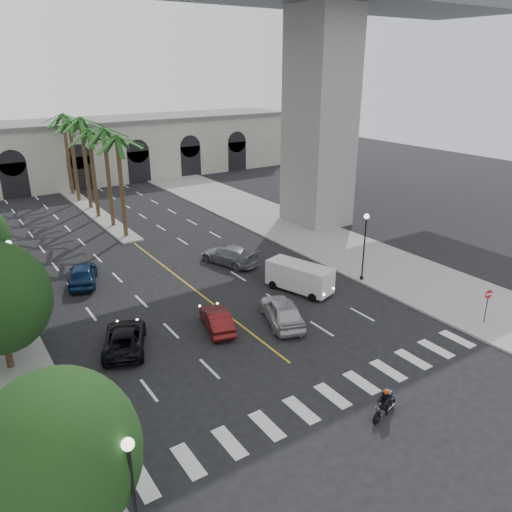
{
  "coord_description": "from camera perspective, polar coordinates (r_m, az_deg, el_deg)",
  "views": [
    {
      "loc": [
        -14.68,
        -16.71,
        15.46
      ],
      "look_at": [
        0.37,
        6.0,
        5.02
      ],
      "focal_mm": 35.0,
      "sensor_mm": 36.0,
      "label": 1
    }
  ],
  "objects": [
    {
      "name": "ground",
      "position": [
        27.09,
        6.56,
        -13.99
      ],
      "size": [
        140.0,
        140.0,
        0.0
      ],
      "primitive_type": "plane",
      "color": "black",
      "rests_on": "ground"
    },
    {
      "name": "car_e",
      "position": [
        39.68,
        -19.21,
        -1.93
      ],
      "size": [
        3.36,
        5.13,
        1.62
      ],
      "primitive_type": "imported",
      "rotation": [
        0.0,
        0.0,
        2.81
      ],
      "color": "#10274E",
      "rests_on": "ground"
    },
    {
      "name": "palm_a",
      "position": [
        47.49,
        -15.6,
        12.52
      ],
      "size": [
        3.2,
        3.2,
        10.3
      ],
      "color": "#47331E",
      "rests_on": "ground"
    },
    {
      "name": "pedestrian_a",
      "position": [
        23.24,
        -22.71,
        -19.36
      ],
      "size": [
        0.7,
        0.52,
        1.76
      ],
      "primitive_type": "imported",
      "rotation": [
        0.0,
        0.0,
        -0.17
      ],
      "color": "black",
      "rests_on": "sidewalk_left"
    },
    {
      "name": "car_a",
      "position": [
        31.96,
        2.99,
        -6.29
      ],
      "size": [
        3.52,
        5.29,
        1.67
      ],
      "primitive_type": "imported",
      "rotation": [
        0.0,
        0.0,
        2.8
      ],
      "color": "#AEAEB3",
      "rests_on": "ground"
    },
    {
      "name": "palm_d",
      "position": [
        58.9,
        -19.4,
        14.16
      ],
      "size": [
        3.2,
        3.2,
        10.9
      ],
      "color": "#47331E",
      "rests_on": "ground"
    },
    {
      "name": "car_c",
      "position": [
        30.24,
        -14.78,
        -9.07
      ],
      "size": [
        4.02,
        5.37,
        1.36
      ],
      "primitive_type": "imported",
      "rotation": [
        0.0,
        0.0,
        2.73
      ],
      "color": "black",
      "rests_on": "ground"
    },
    {
      "name": "car_d",
      "position": [
        41.33,
        -3.05,
        0.11
      ],
      "size": [
        3.72,
        5.69,
        1.53
      ],
      "primitive_type": "imported",
      "rotation": [
        0.0,
        0.0,
        3.46
      ],
      "color": "slate",
      "rests_on": "ground"
    },
    {
      "name": "lamp_post_left_far",
      "position": [
        35.08,
        -25.94,
        -1.67
      ],
      "size": [
        0.4,
        0.4,
        5.35
      ],
      "color": "black",
      "rests_on": "ground"
    },
    {
      "name": "motorcycle_rider",
      "position": [
        25.07,
        14.59,
        -15.96
      ],
      "size": [
        2.02,
        0.73,
        1.49
      ],
      "rotation": [
        0.0,
        0.0,
        0.27
      ],
      "color": "black",
      "rests_on": "ground"
    },
    {
      "name": "traffic_signal_near",
      "position": [
        19.52,
        -16.1,
        -21.6
      ],
      "size": [
        0.25,
        0.18,
        3.65
      ],
      "color": "black",
      "rests_on": "ground"
    },
    {
      "name": "palm_c",
      "position": [
        55.05,
        -18.54,
        13.09
      ],
      "size": [
        3.2,
        3.2,
        10.1
      ],
      "color": "#47331E",
      "rests_on": "ground"
    },
    {
      "name": "lamp_post_left_near",
      "position": [
        17.25,
        -13.82,
        -24.98
      ],
      "size": [
        0.4,
        0.4,
        5.35
      ],
      "color": "black",
      "rests_on": "ground"
    },
    {
      "name": "palm_f",
      "position": [
        66.67,
        -21.2,
        14.45
      ],
      "size": [
        3.2,
        3.2,
        10.7
      ],
      "color": "#47331E",
      "rests_on": "ground"
    },
    {
      "name": "palm_b",
      "position": [
        51.27,
        -17.0,
        13.26
      ],
      "size": [
        3.2,
        3.2,
        10.6
      ],
      "color": "#47331E",
      "rests_on": "ground"
    },
    {
      "name": "palm_e",
      "position": [
        62.75,
        -20.56,
        13.95
      ],
      "size": [
        3.2,
        3.2,
        10.4
      ],
      "color": "#47331E",
      "rests_on": "ground"
    },
    {
      "name": "traffic_signal_far",
      "position": [
        22.6,
        -19.42,
        -15.38
      ],
      "size": [
        0.25,
        0.18,
        3.65
      ],
      "color": "black",
      "rests_on": "ground"
    },
    {
      "name": "street_tree_near",
      "position": [
        17.93,
        -21.55,
        -20.42
      ],
      "size": [
        5.2,
        5.2,
        6.89
      ],
      "color": "#382616",
      "rests_on": "ground"
    },
    {
      "name": "median",
      "position": [
        58.69,
        -17.92,
        4.76
      ],
      "size": [
        2.0,
        24.0,
        0.2
      ],
      "primitive_type": "cube",
      "color": "gray",
      "rests_on": "ground"
    },
    {
      "name": "bridge",
      "position": [
        42.84,
        -9.32,
        24.8
      ],
      "size": [
        75.0,
        13.0,
        26.0
      ],
      "color": "gray",
      "rests_on": "ground"
    },
    {
      "name": "do_not_enter_sign",
      "position": [
        34.54,
        24.96,
        -4.53
      ],
      "size": [
        0.58,
        0.14,
        2.4
      ],
      "rotation": [
        0.0,
        0.0,
        -0.19
      ],
      "color": "black",
      "rests_on": "ground"
    },
    {
      "name": "pier_building",
      "position": [
        74.05,
        -22.11,
        10.76
      ],
      "size": [
        71.0,
        10.5,
        8.5
      ],
      "color": "beige",
      "rests_on": "ground"
    },
    {
      "name": "sidewalk_right",
      "position": [
        46.08,
        9.02,
        1.19
      ],
      "size": [
        8.0,
        100.0,
        0.15
      ],
      "primitive_type": "cube",
      "color": "gray",
      "rests_on": "ground"
    },
    {
      "name": "car_b",
      "position": [
        31.36,
        -4.51,
        -7.25
      ],
      "size": [
        2.43,
        4.3,
        1.34
      ],
      "primitive_type": "imported",
      "rotation": [
        0.0,
        0.0,
        2.88
      ],
      "color": "#571211",
      "rests_on": "ground"
    },
    {
      "name": "lamp_post_right",
      "position": [
        37.95,
        12.31,
        1.66
      ],
      "size": [
        0.4,
        0.4,
        5.35
      ],
      "color": "black",
      "rests_on": "ground"
    },
    {
      "name": "cargo_van",
      "position": [
        36.24,
        5.04,
        -2.36
      ],
      "size": [
        3.24,
        5.21,
        2.08
      ],
      "rotation": [
        0.0,
        0.0,
        0.31
      ],
      "color": "silver",
      "rests_on": "ground"
    }
  ]
}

